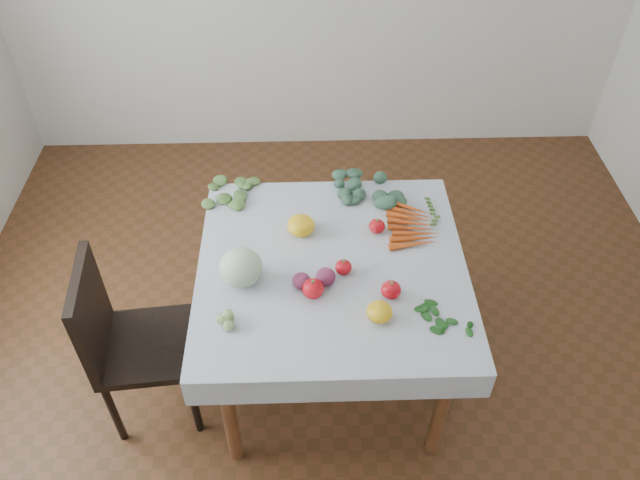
# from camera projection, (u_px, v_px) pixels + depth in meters

# --- Properties ---
(ground) EXTENTS (4.00, 4.00, 0.00)m
(ground) POSITION_uv_depth(u_px,v_px,m) (330.00, 369.00, 3.13)
(ground) COLOR #58311B
(table) EXTENTS (1.00, 1.00, 0.75)m
(table) POSITION_uv_depth(u_px,v_px,m) (332.00, 282.00, 2.68)
(table) COLOR brown
(table) RESTS_ON ground
(tablecloth) EXTENTS (1.12, 1.12, 0.01)m
(tablecloth) POSITION_uv_depth(u_px,v_px,m) (332.00, 266.00, 2.61)
(tablecloth) COLOR white
(tablecloth) RESTS_ON table
(chair) EXTENTS (0.44, 0.44, 0.90)m
(chair) POSITION_uv_depth(u_px,v_px,m) (124.00, 336.00, 2.64)
(chair) COLOR black
(chair) RESTS_ON ground
(cabbage) EXTENTS (0.22, 0.22, 0.16)m
(cabbage) POSITION_uv_depth(u_px,v_px,m) (241.00, 268.00, 2.49)
(cabbage) COLOR #B6CEAC
(cabbage) RESTS_ON tablecloth
(tomato_a) EXTENTS (0.08, 0.08, 0.06)m
(tomato_a) POSITION_uv_depth(u_px,v_px,m) (343.00, 267.00, 2.56)
(tomato_a) COLOR red
(tomato_a) RESTS_ON tablecloth
(tomato_b) EXTENTS (0.09, 0.09, 0.06)m
(tomato_b) POSITION_uv_depth(u_px,v_px,m) (377.00, 226.00, 2.74)
(tomato_b) COLOR red
(tomato_b) RESTS_ON tablecloth
(tomato_c) EXTENTS (0.11, 0.11, 0.08)m
(tomato_c) POSITION_uv_depth(u_px,v_px,m) (313.00, 289.00, 2.46)
(tomato_c) COLOR red
(tomato_c) RESTS_ON tablecloth
(tomato_d) EXTENTS (0.09, 0.09, 0.07)m
(tomato_d) POSITION_uv_depth(u_px,v_px,m) (391.00, 290.00, 2.46)
(tomato_d) COLOR red
(tomato_d) RESTS_ON tablecloth
(heirloom_back) EXTENTS (0.16, 0.16, 0.09)m
(heirloom_back) POSITION_uv_depth(u_px,v_px,m) (301.00, 225.00, 2.73)
(heirloom_back) COLOR yellow
(heirloom_back) RESTS_ON tablecloth
(heirloom_front) EXTENTS (0.14, 0.14, 0.07)m
(heirloom_front) POSITION_uv_depth(u_px,v_px,m) (380.00, 312.00, 2.38)
(heirloom_front) COLOR yellow
(heirloom_front) RESTS_ON tablecloth
(onion_a) EXTENTS (0.09, 0.09, 0.06)m
(onion_a) POSITION_uv_depth(u_px,v_px,m) (301.00, 281.00, 2.50)
(onion_a) COLOR #5A1941
(onion_a) RESTS_ON tablecloth
(onion_b) EXTENTS (0.10, 0.10, 0.07)m
(onion_b) POSITION_uv_depth(u_px,v_px,m) (326.00, 277.00, 2.52)
(onion_b) COLOR #5A1941
(onion_b) RESTS_ON tablecloth
(tomatillo_cluster) EXTENTS (0.11, 0.09, 0.04)m
(tomatillo_cluster) POSITION_uv_depth(u_px,v_px,m) (227.00, 321.00, 2.37)
(tomatillo_cluster) COLOR #95B166
(tomatillo_cluster) RESTS_ON tablecloth
(carrot_bunch) EXTENTS (0.22, 0.34, 0.03)m
(carrot_bunch) POSITION_uv_depth(u_px,v_px,m) (412.00, 225.00, 2.77)
(carrot_bunch) COLOR #CC4F16
(carrot_bunch) RESTS_ON tablecloth
(kale_bunch) EXTENTS (0.32, 0.29, 0.04)m
(kale_bunch) POSITION_uv_depth(u_px,v_px,m) (369.00, 189.00, 2.94)
(kale_bunch) COLOR #355742
(kale_bunch) RESTS_ON tablecloth
(basil_bunch) EXTENTS (0.23, 0.17, 0.01)m
(basil_bunch) POSITION_uv_depth(u_px,v_px,m) (443.00, 314.00, 2.41)
(basil_bunch) COLOR #1C561B
(basil_bunch) RESTS_ON tablecloth
(dill_bunch) EXTENTS (0.27, 0.21, 0.03)m
(dill_bunch) POSITION_uv_depth(u_px,v_px,m) (235.00, 193.00, 2.94)
(dill_bunch) COLOR #537837
(dill_bunch) RESTS_ON tablecloth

